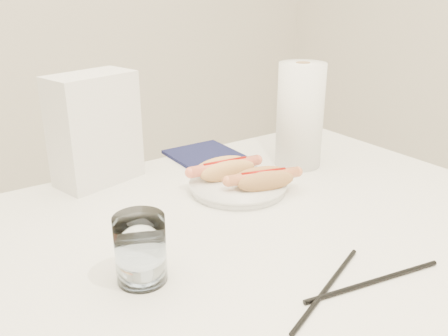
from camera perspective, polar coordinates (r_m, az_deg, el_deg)
table at (r=0.91m, az=0.50°, el=-10.52°), size 1.20×0.80×0.75m
plate at (r=1.03m, az=1.66°, el=-2.30°), size 0.22×0.22×0.02m
hotdog_left at (r=1.04m, az=0.11°, el=-0.13°), size 0.17×0.08×0.04m
hotdog_right at (r=1.00m, az=4.69°, el=-1.34°), size 0.16×0.09×0.04m
water_glass at (r=0.72m, az=-9.89°, el=-9.46°), size 0.08×0.08×0.11m
chopstick_near at (r=0.73m, az=12.13°, el=-13.73°), size 0.22×0.10×0.01m
chopstick_far at (r=0.76m, az=17.37°, el=-12.72°), size 0.24×0.05×0.01m
napkin_box at (r=1.08m, az=-15.12°, el=4.49°), size 0.20×0.14×0.24m
navy_napkin at (r=1.23m, az=-2.44°, el=1.59°), size 0.16×0.16×0.01m
paper_towel_roll at (r=1.15m, az=9.01°, el=6.18°), size 0.12×0.12×0.25m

